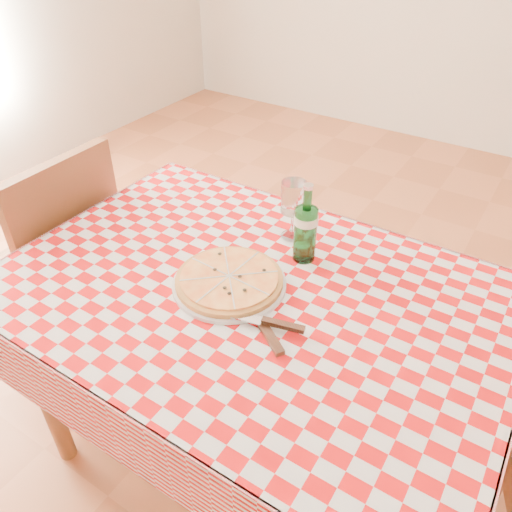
{
  "coord_description": "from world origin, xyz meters",
  "views": [
    {
      "loc": [
        0.54,
        -0.81,
        1.59
      ],
      "look_at": [
        -0.02,
        0.06,
        0.82
      ],
      "focal_mm": 35.0,
      "sensor_mm": 36.0,
      "label": 1
    }
  ],
  "objects": [
    {
      "name": "dining_table",
      "position": [
        0.0,
        0.0,
        0.66
      ],
      "size": [
        1.2,
        0.8,
        0.75
      ],
      "color": "brown",
      "rests_on": "ground"
    },
    {
      "name": "cutlery",
      "position": [
        0.1,
        -0.1,
        0.77
      ],
      "size": [
        0.28,
        0.24,
        0.03
      ],
      "primitive_type": null,
      "rotation": [
        0.0,
        0.0,
        -0.11
      ],
      "color": "silver",
      "rests_on": "tablecloth"
    },
    {
      "name": "chair_far",
      "position": [
        -0.82,
        0.01,
        0.53
      ],
      "size": [
        0.42,
        0.42,
        0.92
      ],
      "rotation": [
        0.0,
        0.0,
        3.16
      ],
      "color": "brown",
      "rests_on": "ground"
    },
    {
      "name": "water_bottle",
      "position": [
        0.05,
        0.19,
        0.87
      ],
      "size": [
        0.08,
        0.08,
        0.23
      ],
      "primitive_type": null,
      "rotation": [
        0.0,
        0.0,
        0.2
      ],
      "color": "#196626",
      "rests_on": "tablecloth"
    },
    {
      "name": "wine_glass",
      "position": [
        -0.03,
        0.27,
        0.85
      ],
      "size": [
        0.08,
        0.08,
        0.18
      ],
      "primitive_type": null,
      "rotation": [
        0.0,
        0.0,
        -0.09
      ],
      "color": "silver",
      "rests_on": "tablecloth"
    },
    {
      "name": "tablecloth",
      "position": [
        0.0,
        0.0,
        0.75
      ],
      "size": [
        1.3,
        0.9,
        0.01
      ],
      "primitive_type": "cube",
      "color": "#AE0A0C",
      "rests_on": "dining_table"
    },
    {
      "name": "pizza_plate",
      "position": [
        -0.05,
        -0.02,
        0.78
      ],
      "size": [
        0.31,
        0.31,
        0.04
      ],
      "primitive_type": null,
      "rotation": [
        0.0,
        0.0,
        -0.06
      ],
      "color": "#C28740",
      "rests_on": "tablecloth"
    }
  ]
}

